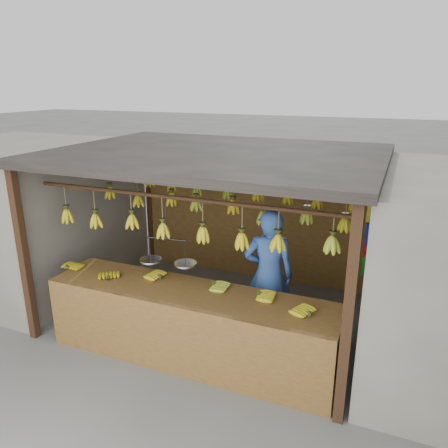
% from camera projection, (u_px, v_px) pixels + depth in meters
% --- Properties ---
extents(ground, '(80.00, 80.00, 0.00)m').
position_uv_depth(ground, '(216.00, 313.00, 6.46)').
color(ground, '#5B5B57').
extents(stall, '(4.30, 3.30, 2.40)m').
position_uv_depth(stall, '(225.00, 178.00, 6.14)').
color(stall, black).
rests_on(stall, ground).
extents(neighbor_left, '(3.00, 3.00, 2.30)m').
position_uv_depth(neighbor_left, '(22.00, 212.00, 7.42)').
color(neighbor_left, slate).
rests_on(neighbor_left, ground).
extents(counter, '(3.63, 0.81, 0.96)m').
position_uv_depth(counter, '(185.00, 311.00, 5.11)').
color(counter, brown).
rests_on(counter, ground).
extents(hanging_bananas, '(3.64, 2.22, 0.39)m').
position_uv_depth(hanging_bananas, '(216.00, 209.00, 5.97)').
color(hanging_bananas, '#B5A313').
rests_on(hanging_bananas, ground).
extents(balance_scale, '(0.71, 0.32, 0.83)m').
position_uv_depth(balance_scale, '(168.00, 258.00, 5.28)').
color(balance_scale, black).
rests_on(balance_scale, ground).
extents(vendor, '(0.74, 0.59, 1.78)m').
position_uv_depth(vendor, '(269.00, 275.00, 5.62)').
color(vendor, '#3359A5').
rests_on(vendor, ground).
extents(bag_bundles, '(0.08, 0.26, 1.20)m').
position_uv_depth(bag_bundles, '(368.00, 237.00, 6.63)').
color(bag_bundles, yellow).
rests_on(bag_bundles, ground).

